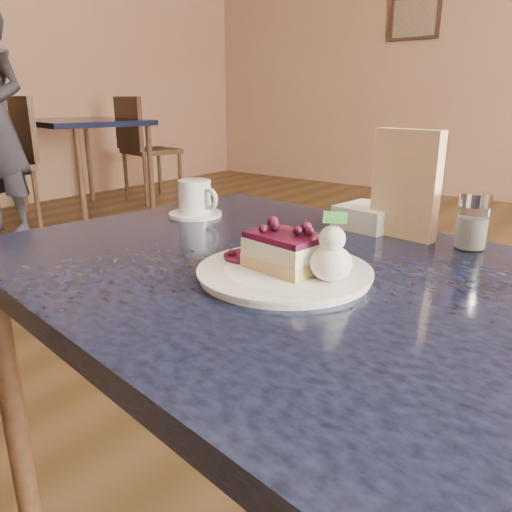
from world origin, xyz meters
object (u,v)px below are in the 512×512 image
Objects in this scene: dessert_plate at (284,273)px; bg_table_far_left at (89,204)px; coffee_set at (196,200)px; main_table at (303,312)px; cheesecake_slice at (285,252)px.

dessert_plate is 3.90m from bg_table_far_left.
coffee_set is at bearing 151.92° from dessert_plate.
dessert_plate is at bearing -90.00° from main_table.
main_table is 3.87m from bg_table_far_left.
dessert_plate is (-0.01, -0.05, 0.08)m from main_table.
dessert_plate is 1.99× the size of coffee_set.
cheesecake_slice is (-0.01, -0.05, 0.11)m from main_table.
cheesecake_slice is at bearing -19.21° from bg_table_far_left.
main_table is 0.63× the size of bg_table_far_left.
bg_table_far_left reaches higher than dessert_plate.
bg_table_far_left is at bearing 159.03° from main_table.
main_table is 9.29× the size of coffee_set.
coffee_set is at bearing -19.36° from bg_table_far_left.
cheesecake_slice is 0.06× the size of bg_table_far_left.
coffee_set is (-0.39, 0.21, -0.00)m from cheesecake_slice.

